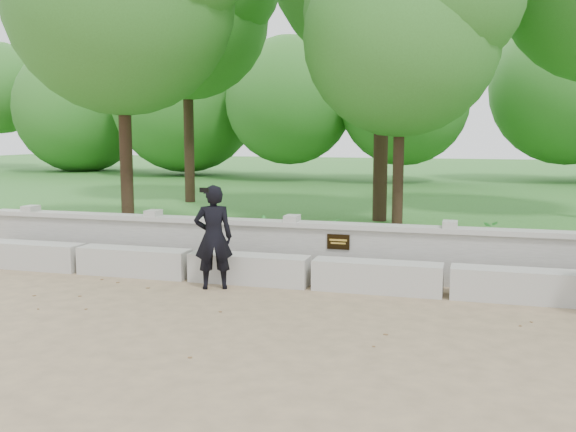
% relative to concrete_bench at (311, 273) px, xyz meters
% --- Properties ---
extents(ground, '(80.00, 80.00, 0.00)m').
position_rel_concrete_bench_xyz_m(ground, '(-0.00, -1.90, -0.22)').
color(ground, '#9F8661').
rests_on(ground, ground).
extents(lawn, '(40.00, 22.00, 0.25)m').
position_rel_concrete_bench_xyz_m(lawn, '(-0.00, 12.10, -0.10)').
color(lawn, '#2E6423').
rests_on(lawn, ground).
extents(concrete_bench, '(11.90, 0.45, 0.45)m').
position_rel_concrete_bench_xyz_m(concrete_bench, '(0.00, 0.00, 0.00)').
color(concrete_bench, beige).
rests_on(concrete_bench, ground).
extents(parapet_wall, '(12.50, 0.35, 0.90)m').
position_rel_concrete_bench_xyz_m(parapet_wall, '(0.00, 0.70, 0.24)').
color(parapet_wall, '#B5B3AB').
rests_on(parapet_wall, ground).
extents(man_main, '(0.67, 0.64, 1.57)m').
position_rel_concrete_bench_xyz_m(man_main, '(-1.39, -0.49, 0.56)').
color(man_main, black).
rests_on(man_main, ground).
extents(tree_far_left, '(4.80, 4.80, 8.20)m').
position_rel_concrete_bench_xyz_m(tree_far_left, '(-5.87, 8.48, 5.81)').
color(tree_far_left, '#382619').
rests_on(tree_far_left, lawn).
extents(tree_near_right, '(3.65, 3.65, 5.92)m').
position_rel_concrete_bench_xyz_m(tree_near_right, '(0.94, 3.05, 4.11)').
color(tree_near_right, '#382619').
rests_on(tree_near_right, lawn).
extents(shrub_a, '(0.35, 0.31, 0.54)m').
position_rel_concrete_bench_xyz_m(shrub_a, '(-1.42, 2.06, 0.30)').
color(shrub_a, '#2F8C33').
rests_on(shrub_a, lawn).
extents(shrub_b, '(0.32, 0.35, 0.52)m').
position_rel_concrete_bench_xyz_m(shrub_b, '(1.32, 1.40, 0.28)').
color(shrub_b, '#2F8C33').
rests_on(shrub_b, lawn).
extents(shrub_c, '(0.53, 0.47, 0.54)m').
position_rel_concrete_bench_xyz_m(shrub_c, '(2.73, 2.18, 0.29)').
color(shrub_c, '#2F8C33').
rests_on(shrub_c, lawn).
extents(shrub_d, '(0.33, 0.35, 0.51)m').
position_rel_concrete_bench_xyz_m(shrub_d, '(-0.11, 2.27, 0.28)').
color(shrub_d, '#2F8C33').
rests_on(shrub_d, lawn).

